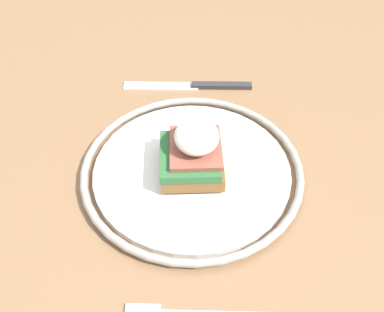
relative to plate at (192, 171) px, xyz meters
The scene contains 4 objects.
dining_table 0.13m from the plate, 115.98° to the right, with size 1.14×0.77×0.78m.
plate is the anchor object (origin of this frame).
sandwich 0.04m from the plate, 97.53° to the right, with size 0.09×0.08×0.07m.
knife 0.18m from the plate, ahead, with size 0.03×0.20×0.01m.
Camera 1 is at (-0.40, 0.04, 1.24)m, focal length 45.00 mm.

